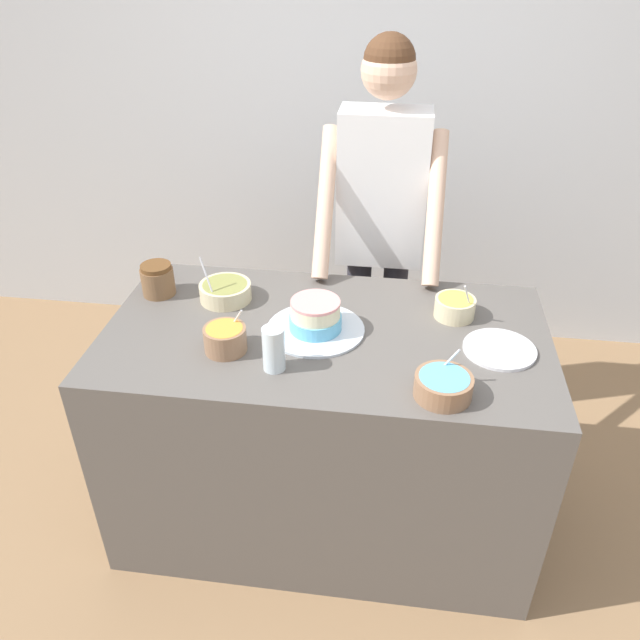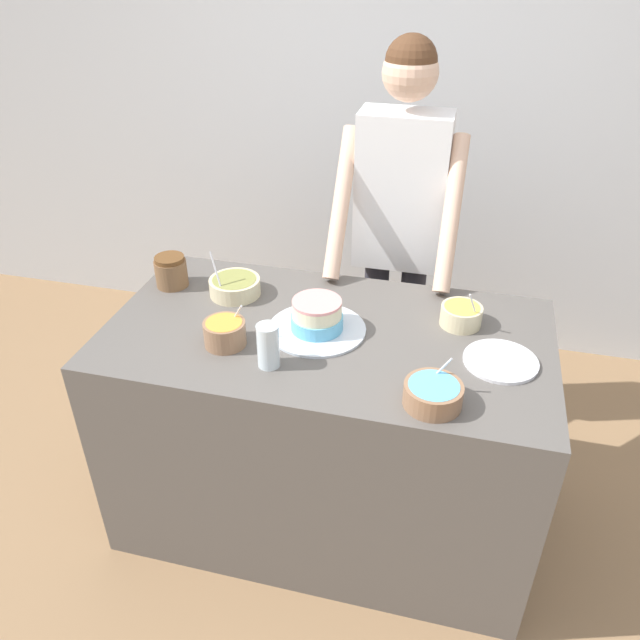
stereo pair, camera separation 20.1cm
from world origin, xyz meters
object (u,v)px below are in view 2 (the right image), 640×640
Objects in this scene: ceramic_plate at (501,361)px; stoneware_jar at (171,271)px; frosting_bowl_yellow at (461,315)px; frosting_bowl_olive at (235,286)px; person_baker at (400,210)px; frosting_bowl_orange at (225,332)px; frosting_bowl_blue at (433,394)px; drinking_glass at (268,346)px; cake at (317,319)px.

ceramic_plate is 1.94× the size of stoneware_jar.
frosting_bowl_olive reaches higher than frosting_bowl_yellow.
person_baker reaches higher than frosting_bowl_yellow.
stoneware_jar is (-0.82, -0.51, -0.14)m from person_baker.
frosting_bowl_orange is (0.09, -0.33, 0.01)m from frosting_bowl_olive.
frosting_bowl_orange is at bearing -157.44° from frosting_bowl_yellow.
frosting_bowl_yellow is at bearing -0.41° from frosting_bowl_olive.
person_baker is 14.25× the size of stoneware_jar.
frosting_bowl_yellow is 1.13m from stoneware_jar.
ceramic_plate is at bearing -9.60° from stoneware_jar.
frosting_bowl_yellow reaches higher than frosting_bowl_blue.
frosting_bowl_orange is at bearing 156.47° from drinking_glass.
person_baker is at bearing 121.69° from ceramic_plate.
stoneware_jar is (-1.13, 0.01, 0.02)m from frosting_bowl_yellow.
person_baker is 12.44× the size of frosting_bowl_orange.
drinking_glass is at bearing -23.53° from frosting_bowl_orange.
cake is 1.96× the size of frosting_bowl_blue.
cake is at bearing -105.13° from person_baker.
frosting_bowl_blue is 0.73m from frosting_bowl_orange.
cake is 1.77× the size of frosting_bowl_olive.
frosting_bowl_olive reaches higher than frosting_bowl_orange.
cake is at bearing -15.44° from stoneware_jar.
person_baker is 0.73m from cake.
stoneware_jar is at bearing 164.56° from cake.
frosting_bowl_orange is (-0.28, -0.16, -0.00)m from cake.
drinking_glass is (0.27, -0.41, 0.04)m from frosting_bowl_olive.
ceramic_plate is 1.29m from stoneware_jar.
frosting_bowl_olive is (-0.56, -0.52, -0.16)m from person_baker.
frosting_bowl_olive is at bearing 168.30° from ceramic_plate.
frosting_bowl_olive reaches higher than ceramic_plate.
person_baker reaches higher than frosting_bowl_orange.
cake is 1.43× the size of ceramic_plate.
ceramic_plate is at bearing 53.19° from frosting_bowl_blue.
frosting_bowl_orange is (-0.72, 0.15, 0.01)m from frosting_bowl_blue.
frosting_bowl_blue is at bearing -34.97° from cake.
drinking_glass is (-0.54, 0.07, 0.04)m from frosting_bowl_blue.
frosting_bowl_orange reaches higher than cake.
frosting_bowl_yellow is at bearing 125.39° from ceramic_plate.
cake is 2.29× the size of drinking_glass.
cake is 0.64m from ceramic_plate.
person_baker is 1.03m from frosting_bowl_blue.
frosting_bowl_yellow reaches higher than stoneware_jar.
stoneware_jar is (-0.27, 0.01, 0.02)m from frosting_bowl_olive.
person_baker is at bearing 60.97° from frosting_bowl_orange.
frosting_bowl_blue is at bearing -24.11° from stoneware_jar.
drinking_glass is 0.76m from ceramic_plate.
stoneware_jar reaches higher than ceramic_plate.
frosting_bowl_orange is at bearing 168.48° from frosting_bowl_blue.
frosting_bowl_blue is (0.81, -0.47, 0.00)m from frosting_bowl_olive.
frosting_bowl_blue is 1.41× the size of stoneware_jar.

